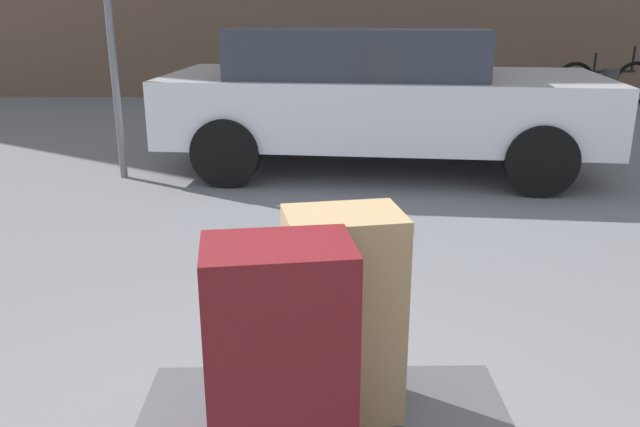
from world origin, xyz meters
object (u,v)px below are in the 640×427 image
parked_car (377,94)px  no_parking_sign (109,19)px  suitcase_maroon_front_right (280,359)px  suitcase_tan_rear_left (343,315)px  bollard_kerb_near (507,92)px  bollard_kerb_mid (609,92)px  bicycle_leaning (604,83)px

parked_car → no_parking_sign: size_ratio=1.85×
suitcase_maroon_front_right → parked_car: bearing=74.3°
suitcase_tan_rear_left → parked_car: 4.74m
parked_car → suitcase_maroon_front_right: bearing=-98.6°
suitcase_tan_rear_left → bollard_kerb_near: suitcase_tan_rear_left is taller
suitcase_maroon_front_right → no_parking_sign: (-1.76, 4.62, 0.81)m
parked_car → bollard_kerb_mid: bearing=40.0°
parked_car → bicycle_leaning: bearing=44.9°
suitcase_tan_rear_left → no_parking_sign: no_parking_sign is taller
suitcase_maroon_front_right → bollard_kerb_mid: (4.57, 8.18, -0.34)m
suitcase_maroon_front_right → bicycle_leaning: (4.90, 9.11, -0.32)m
parked_car → bollard_kerb_mid: size_ratio=6.42×
suitcase_tan_rear_left → bollard_kerb_near: bearing=60.9°
bollard_kerb_mid → no_parking_sign: bearing=-150.7°
suitcase_maroon_front_right → parked_car: 5.03m
bicycle_leaning → bollard_kerb_near: size_ratio=2.51×
suitcase_tan_rear_left → no_parking_sign: size_ratio=0.29×
parked_car → suitcase_tan_rear_left: bearing=-96.8°
suitcase_tan_rear_left → bollard_kerb_near: size_ratio=1.00×
suitcase_maroon_front_right → bollard_kerb_near: size_ratio=1.00×
no_parking_sign → suitcase_maroon_front_right: bearing=-69.2°
parked_car → bicycle_leaning: size_ratio=2.55×
parked_car → bollard_kerb_near: bearing=54.6°
suitcase_maroon_front_right → bicycle_leaning: bearing=54.6°
parked_car → bollard_kerb_near: 3.95m
suitcase_tan_rear_left → no_parking_sign: 4.84m
parked_car → no_parking_sign: no_parking_sign is taller
bicycle_leaning → suitcase_maroon_front_right: bearing=-118.3°
suitcase_tan_rear_left → suitcase_maroon_front_right: bearing=-134.8°
bollard_kerb_mid → no_parking_sign: 7.35m
suitcase_tan_rear_left → no_parking_sign: bearing=104.8°
suitcase_maroon_front_right → bollard_kerb_near: (3.03, 8.18, -0.34)m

